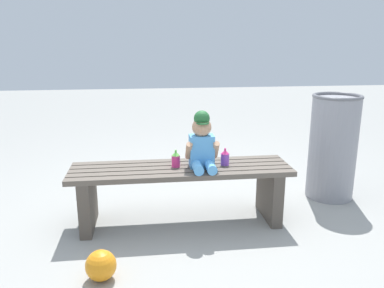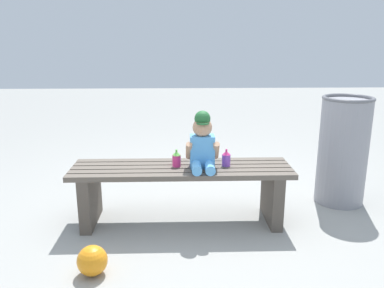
% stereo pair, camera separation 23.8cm
% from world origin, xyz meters
% --- Properties ---
extents(ground_plane, '(16.00, 16.00, 0.00)m').
position_xyz_m(ground_plane, '(0.00, 0.00, 0.00)').
color(ground_plane, '#999993').
extents(park_bench, '(1.56, 0.41, 0.42)m').
position_xyz_m(park_bench, '(0.00, -0.00, 0.29)').
color(park_bench, '#60564C').
rests_on(park_bench, ground_plane).
extents(child_figure, '(0.23, 0.27, 0.40)m').
position_xyz_m(child_figure, '(0.15, -0.03, 0.60)').
color(child_figure, '#59A5E5').
rests_on(child_figure, park_bench).
extents(sippy_cup_left, '(0.06, 0.06, 0.12)m').
position_xyz_m(sippy_cup_left, '(-0.04, 0.01, 0.48)').
color(sippy_cup_left, '#E5337F').
rests_on(sippy_cup_left, park_bench).
extents(sippy_cup_right, '(0.06, 0.06, 0.12)m').
position_xyz_m(sippy_cup_right, '(0.32, 0.01, 0.48)').
color(sippy_cup_right, '#8C4CCC').
rests_on(sippy_cup_right, park_bench).
extents(toy_ball, '(0.17, 0.17, 0.17)m').
position_xyz_m(toy_ball, '(-0.51, -0.66, 0.09)').
color(toy_ball, orange).
rests_on(toy_ball, ground_plane).
extents(trash_bin, '(0.40, 0.40, 0.87)m').
position_xyz_m(trash_bin, '(1.30, 0.33, 0.44)').
color(trash_bin, gray).
rests_on(trash_bin, ground_plane).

